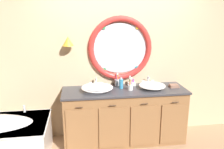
{
  "coord_description": "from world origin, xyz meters",
  "views": [
    {
      "loc": [
        -0.62,
        -3.11,
        2.02
      ],
      "look_at": [
        -0.15,
        0.25,
        1.11
      ],
      "focal_mm": 37.65,
      "sensor_mm": 36.0,
      "label": 1
    }
  ],
  "objects": [
    {
      "name": "sink_basin_right",
      "position": [
        0.48,
        0.24,
        0.91
      ],
      "size": [
        0.41,
        0.41,
        0.1
      ],
      "color": "white",
      "rests_on": "vanity_counter"
    },
    {
      "name": "toothbrush_holder_right",
      "position": [
        0.13,
        0.23,
        0.92
      ],
      "size": [
        0.09,
        0.09,
        0.22
      ],
      "color": "white",
      "rests_on": "vanity_counter"
    },
    {
      "name": "toiletry_basket",
      "position": [
        0.2,
        0.47,
        0.89
      ],
      "size": [
        0.12,
        0.12,
        0.11
      ],
      "color": "beige",
      "rests_on": "vanity_counter"
    },
    {
      "name": "faucet_set_right",
      "position": [
        0.48,
        0.47,
        0.92
      ],
      "size": [
        0.21,
        0.12,
        0.14
      ],
      "color": "silver",
      "rests_on": "vanity_counter"
    },
    {
      "name": "vanity_counter",
      "position": [
        0.05,
        0.26,
        0.43
      ],
      "size": [
        1.91,
        0.62,
        0.86
      ],
      "color": "olive",
      "rests_on": "ground_plane"
    },
    {
      "name": "toothbrush_holder_left",
      "position": [
        -0.03,
        0.47,
        0.92
      ],
      "size": [
        0.09,
        0.09,
        0.21
      ],
      "color": "silver",
      "rests_on": "vanity_counter"
    },
    {
      "name": "faucet_set_left",
      "position": [
        -0.37,
        0.46,
        0.93
      ],
      "size": [
        0.21,
        0.15,
        0.16
      ],
      "color": "silver",
      "rests_on": "vanity_counter"
    },
    {
      "name": "folded_hand_towel",
      "position": [
        0.85,
        0.26,
        0.88
      ],
      "size": [
        0.14,
        0.12,
        0.05
      ],
      "color": "#936B56",
      "rests_on": "vanity_counter"
    },
    {
      "name": "sink_basin_left",
      "position": [
        -0.37,
        0.24,
        0.92
      ],
      "size": [
        0.47,
        0.47,
        0.11
      ],
      "color": "white",
      "rests_on": "vanity_counter"
    },
    {
      "name": "soap_dispenser",
      "position": [
        0.01,
        0.33,
        0.94
      ],
      "size": [
        0.06,
        0.07,
        0.18
      ],
      "color": "#388EBC",
      "rests_on": "vanity_counter"
    },
    {
      "name": "ground_plane",
      "position": [
        0.0,
        0.0,
        0.0
      ],
      "size": [
        14.0,
        14.0,
        0.0
      ],
      "primitive_type": "plane",
      "color": "tan"
    },
    {
      "name": "back_wall_assembly",
      "position": [
        -0.0,
        0.58,
        1.32
      ],
      "size": [
        6.4,
        0.26,
        2.6
      ],
      "color": "#D6B78E",
      "rests_on": "ground_plane"
    }
  ]
}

